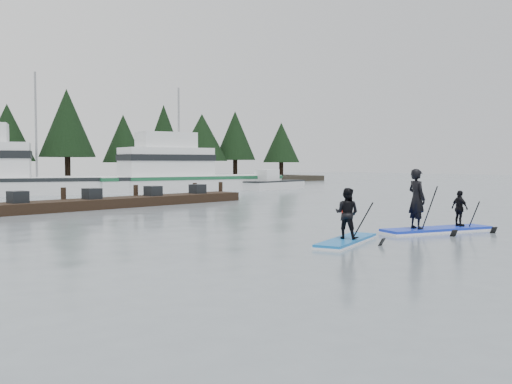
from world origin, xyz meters
TOP-DOWN VIEW (x-y plane):
  - ground at (0.00, 0.00)m, footprint 160.00×160.00m
  - fishing_boat_medium at (9.55, 27.38)m, footprint 14.86×5.34m
  - skiff at (16.49, 24.90)m, footprint 6.18×3.03m
  - floating_dock at (-0.30, 15.85)m, footprint 13.70×3.98m
  - buoy_b at (0.72, 22.56)m, footprint 0.54×0.54m
  - buoy_c at (15.24, 26.35)m, footprint 0.57×0.57m
  - paddleboard_solo at (-1.20, 0.47)m, footprint 3.04×1.87m
  - paddleboard_duo at (2.63, 0.49)m, footprint 3.82×1.79m

SIDE VIEW (x-z plane):
  - ground at x=0.00m, z-range 0.00..0.00m
  - buoy_b at x=0.72m, z-range -0.27..0.27m
  - buoy_c at x=15.24m, z-range -0.29..0.29m
  - floating_dock at x=-0.30m, z-range 0.00..0.45m
  - skiff at x=16.49m, z-range 0.00..0.69m
  - paddleboard_solo at x=-1.20m, z-range -0.40..1.50m
  - fishing_boat_medium at x=9.55m, z-range -3.71..4.95m
  - paddleboard_duo at x=2.63m, z-range -0.60..1.86m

